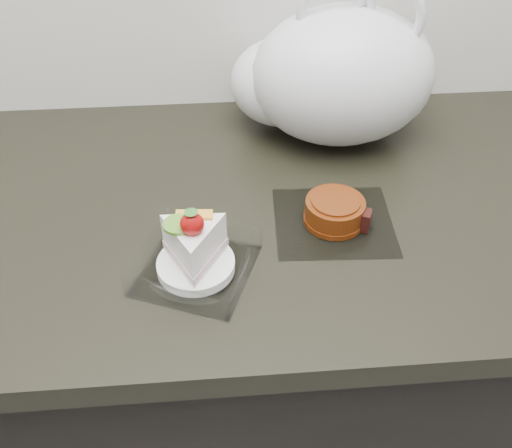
# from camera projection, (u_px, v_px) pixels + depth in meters

# --- Properties ---
(counter) EXTENTS (2.04, 0.64, 0.90)m
(counter) POSITION_uv_depth(u_px,v_px,m) (232.00, 369.00, 1.18)
(counter) COLOR black
(counter) RESTS_ON ground
(cake_tray) EXTENTS (0.19, 0.19, 0.11)m
(cake_tray) POSITION_uv_depth(u_px,v_px,m) (195.00, 255.00, 0.75)
(cake_tray) COLOR white
(cake_tray) RESTS_ON counter
(mooncake_wrap) EXTENTS (0.18, 0.17, 0.04)m
(mooncake_wrap) POSITION_uv_depth(u_px,v_px,m) (335.00, 213.00, 0.84)
(mooncake_wrap) COLOR white
(mooncake_wrap) RESTS_ON counter
(plastic_bag) EXTENTS (0.37, 0.28, 0.28)m
(plastic_bag) POSITION_uv_depth(u_px,v_px,m) (330.00, 76.00, 0.96)
(plastic_bag) COLOR silver
(plastic_bag) RESTS_ON counter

